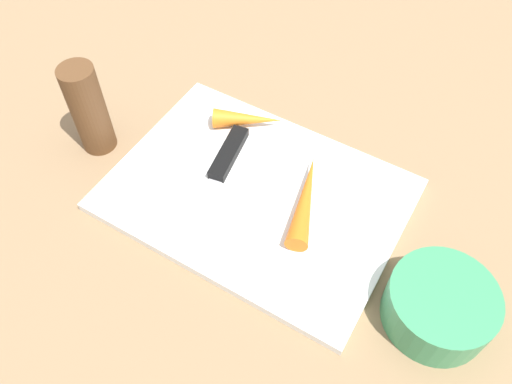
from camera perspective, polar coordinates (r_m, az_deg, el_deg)
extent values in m
plane|color=#8C6D4C|center=(0.66, 0.00, -0.62)|extent=(1.40, 1.40, 0.00)
cube|color=white|center=(0.66, 0.00, -0.31)|extent=(0.36, 0.26, 0.01)
cube|color=#B7B7BC|center=(0.63, -6.45, -2.44)|extent=(0.04, 0.11, 0.00)
cube|color=black|center=(0.68, -3.01, 4.31)|extent=(0.04, 0.09, 0.01)
cone|color=orange|center=(0.63, 5.47, -0.74)|extent=(0.07, 0.14, 0.03)
cone|color=orange|center=(0.71, -0.91, 8.02)|extent=(0.10, 0.07, 0.03)
cylinder|color=#388C59|center=(0.59, 19.54, -11.76)|extent=(0.11, 0.11, 0.05)
cylinder|color=brown|center=(0.71, -17.97, 8.65)|extent=(0.05, 0.05, 0.13)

